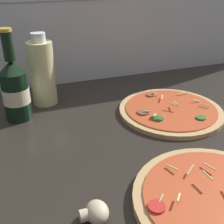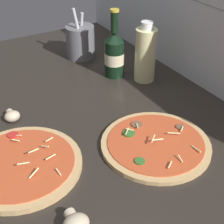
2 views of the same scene
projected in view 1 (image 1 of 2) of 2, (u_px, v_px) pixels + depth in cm
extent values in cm
cube|color=#28231E|center=(144.00, 149.00, 66.20)|extent=(160.00, 90.00, 2.50)
cube|color=silver|center=(88.00, 0.00, 90.92)|extent=(160.00, 1.00, 60.00)
cube|color=gray|center=(88.00, 0.00, 90.46)|extent=(156.80, 0.16, 0.30)
cylinder|color=tan|center=(218.00, 201.00, 48.85)|extent=(29.99, 29.99, 1.55)
cylinder|color=#C14C28|center=(219.00, 197.00, 48.42)|extent=(26.39, 26.39, 0.30)
cylinder|color=red|center=(157.00, 207.00, 46.12)|extent=(3.01, 3.01, 0.40)
cylinder|color=beige|center=(209.00, 167.00, 54.46)|extent=(1.15, 2.94, 0.50)
cylinder|color=beige|center=(190.00, 170.00, 53.25)|extent=(2.31, 1.59, 1.08)
cylinder|color=beige|center=(178.00, 197.00, 46.70)|extent=(1.65, 1.76, 0.46)
cylinder|color=beige|center=(207.00, 175.00, 50.42)|extent=(0.51, 2.74, 0.40)
cylinder|color=beige|center=(161.00, 199.00, 47.35)|extent=(1.73, 1.55, 0.95)
cylinder|color=beige|center=(174.00, 167.00, 54.57)|extent=(1.33, 2.55, 0.67)
cylinder|color=tan|center=(171.00, 111.00, 79.87)|extent=(29.23, 29.23, 1.21)
cylinder|color=#C14C28|center=(171.00, 108.00, 79.52)|extent=(25.72, 25.72, 0.30)
cylinder|color=#336628|center=(157.00, 118.00, 73.84)|extent=(3.41, 3.41, 0.40)
cylinder|color=#336628|center=(201.00, 118.00, 73.90)|extent=(2.60, 2.60, 0.40)
cylinder|color=brown|center=(143.00, 112.00, 76.61)|extent=(3.22, 3.22, 0.40)
cylinder|color=brown|center=(150.00, 95.00, 86.94)|extent=(2.42, 2.42, 0.40)
cylinder|color=beige|center=(158.00, 116.00, 73.01)|extent=(2.68, 2.66, 0.76)
cylinder|color=beige|center=(155.00, 115.00, 73.88)|extent=(1.75, 1.73, 0.63)
cylinder|color=beige|center=(155.00, 94.00, 86.66)|extent=(1.61, 1.98, 0.56)
cylinder|color=beige|center=(148.00, 111.00, 76.17)|extent=(1.95, 1.12, 0.36)
cylinder|color=beige|center=(175.00, 103.00, 78.70)|extent=(1.14, 3.20, 0.63)
cylinder|color=beige|center=(162.00, 97.00, 83.96)|extent=(2.16, 3.05, 0.43)
cylinder|color=beige|center=(196.00, 101.00, 82.55)|extent=(2.28, 0.70, 0.93)
cylinder|color=beige|center=(205.00, 105.00, 79.70)|extent=(1.75, 2.35, 0.41)
cylinder|color=beige|center=(182.00, 94.00, 87.39)|extent=(3.32, 0.39, 0.72)
cylinder|color=beige|center=(174.00, 105.00, 77.85)|extent=(2.26, 2.64, 0.59)
cylinder|color=black|center=(16.00, 96.00, 74.44)|extent=(6.98, 6.98, 13.08)
cone|color=black|center=(11.00, 67.00, 70.68)|extent=(6.98, 6.98, 3.19)
cylinder|color=black|center=(8.00, 46.00, 68.31)|extent=(2.65, 2.65, 7.10)
cylinder|color=gold|center=(5.00, 30.00, 66.49)|extent=(3.05, 3.05, 0.80)
cylinder|color=beige|center=(16.00, 95.00, 74.32)|extent=(7.05, 7.05, 4.18)
cylinder|color=beige|center=(43.00, 74.00, 81.87)|extent=(7.28, 7.28, 18.56)
cylinder|color=white|center=(38.00, 37.00, 77.00)|extent=(4.01, 4.01, 2.53)
cylinder|color=beige|center=(86.00, 215.00, 45.11)|extent=(2.07, 2.07, 2.07)
ellipsoid|color=#C6B293|center=(97.00, 212.00, 45.66)|extent=(3.91, 4.60, 3.22)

